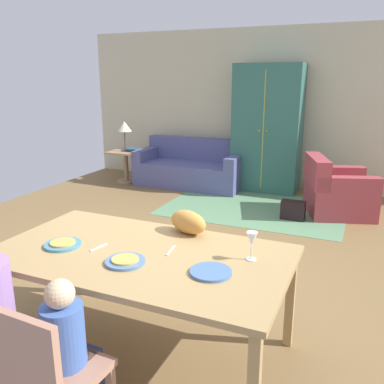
% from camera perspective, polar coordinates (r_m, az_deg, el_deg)
% --- Properties ---
extents(ground_plane, '(7.18, 6.32, 0.02)m').
position_cam_1_polar(ground_plane, '(4.68, 1.98, -8.15)').
color(ground_plane, brown).
extents(back_wall, '(7.18, 0.10, 2.70)m').
position_cam_1_polar(back_wall, '(7.39, 11.47, 11.22)').
color(back_wall, beige).
rests_on(back_wall, ground_plane).
extents(dining_table, '(1.96, 1.09, 0.76)m').
position_cam_1_polar(dining_table, '(2.79, -7.18, -9.41)').
color(dining_table, tan).
rests_on(dining_table, ground_plane).
extents(plate_near_man, '(0.25, 0.25, 0.02)m').
position_cam_1_polar(plate_near_man, '(2.98, -17.49, -6.97)').
color(plate_near_man, teal).
rests_on(plate_near_man, dining_table).
extents(pizza_near_man, '(0.17, 0.17, 0.01)m').
position_cam_1_polar(pizza_near_man, '(2.97, -17.51, -6.70)').
color(pizza_near_man, gold).
rests_on(pizza_near_man, plate_near_man).
extents(plate_near_child, '(0.25, 0.25, 0.02)m').
position_cam_1_polar(plate_near_child, '(2.63, -9.25, -9.51)').
color(plate_near_child, '#51749F').
rests_on(plate_near_child, dining_table).
extents(pizza_near_child, '(0.17, 0.17, 0.01)m').
position_cam_1_polar(pizza_near_child, '(2.62, -9.27, -9.21)').
color(pizza_near_child, gold).
rests_on(pizza_near_child, plate_near_child).
extents(plate_near_woman, '(0.25, 0.25, 0.02)m').
position_cam_1_polar(plate_near_woman, '(2.47, 2.62, -11.03)').
color(plate_near_woman, '#4A70A8').
rests_on(plate_near_woman, dining_table).
extents(wine_glass, '(0.07, 0.07, 0.19)m').
position_cam_1_polar(wine_glass, '(2.61, 8.31, -6.63)').
color(wine_glass, silver).
rests_on(wine_glass, dining_table).
extents(fork, '(0.04, 0.15, 0.01)m').
position_cam_1_polar(fork, '(2.88, -12.83, -7.49)').
color(fork, silver).
rests_on(fork, dining_table).
extents(knife, '(0.04, 0.17, 0.01)m').
position_cam_1_polar(knife, '(2.77, -2.98, -8.09)').
color(knife, silver).
rests_on(knife, dining_table).
extents(dining_chair_child, '(0.44, 0.44, 0.87)m').
position_cam_1_polar(dining_chair_child, '(2.29, -19.65, -22.60)').
color(dining_chair_child, '#AB7A62').
rests_on(dining_chair_child, ground_plane).
extents(person_child, '(0.22, 0.29, 0.92)m').
position_cam_1_polar(person_child, '(2.42, -16.49, -21.73)').
color(person_child, navy).
rests_on(person_child, ground_plane).
extents(cat, '(0.36, 0.26, 0.17)m').
position_cam_1_polar(cat, '(3.04, -0.54, -4.19)').
color(cat, '#CF8C3C').
rests_on(cat, dining_table).
extents(area_rug, '(2.60, 1.80, 0.01)m').
position_cam_1_polar(area_rug, '(6.21, 8.68, -2.13)').
color(area_rug, '#5A875E').
rests_on(area_rug, ground_plane).
extents(couch, '(1.89, 0.86, 0.82)m').
position_cam_1_polar(couch, '(7.36, -0.11, 3.26)').
color(couch, '#505489').
rests_on(couch, ground_plane).
extents(armchair, '(1.09, 1.08, 0.82)m').
position_cam_1_polar(armchair, '(6.13, 19.34, -0.02)').
color(armchair, '#99393F').
rests_on(armchair, ground_plane).
extents(armoire, '(1.10, 0.59, 2.10)m').
position_cam_1_polar(armoire, '(7.04, 10.41, 8.62)').
color(armoire, '#2E6458').
rests_on(armoire, ground_plane).
extents(side_table, '(0.56, 0.56, 0.58)m').
position_cam_1_polar(side_table, '(7.68, -9.16, 4.15)').
color(side_table, '#9D7B59').
rests_on(side_table, ground_plane).
extents(table_lamp, '(0.26, 0.26, 0.54)m').
position_cam_1_polar(table_lamp, '(7.59, -9.37, 8.83)').
color(table_lamp, '#4A3F37').
rests_on(table_lamp, side_table).
extents(book_lower, '(0.22, 0.16, 0.03)m').
position_cam_1_polar(book_lower, '(7.57, -7.86, 5.71)').
color(book_lower, '#A33A29').
rests_on(book_lower, side_table).
extents(book_upper, '(0.22, 0.16, 0.03)m').
position_cam_1_polar(book_upper, '(7.57, -8.26, 5.91)').
color(book_upper, '#245174').
rests_on(book_upper, book_lower).
extents(handbag, '(0.32, 0.16, 0.26)m').
position_cam_1_polar(handbag, '(5.77, 13.84, -2.48)').
color(handbag, black).
rests_on(handbag, ground_plane).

